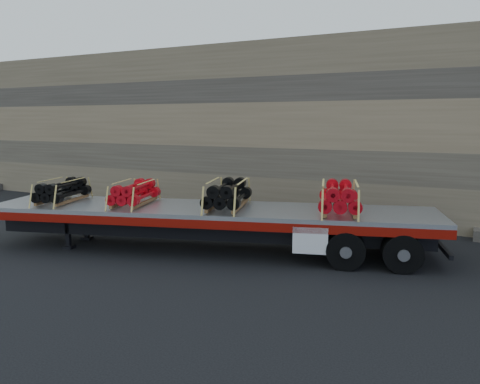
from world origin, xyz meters
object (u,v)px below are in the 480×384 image
object	(u,v)px
bundle_midrear	(228,195)
bundle_midfront	(134,193)
bundle_front	(62,191)
trailer	(209,229)
bundle_rear	(339,198)

from	to	relation	value
bundle_midrear	bundle_midfront	bearing A→B (deg)	180.00
bundle_front	bundle_midrear	size ratio (longest dim) A/B	0.88
trailer	bundle_rear	distance (m)	3.96
bundle_front	bundle_rear	bearing A→B (deg)	0.00
bundle_midfront	bundle_rear	xyz separation A→B (m)	(5.90, 1.73, 0.05)
bundle_front	bundle_midfront	distance (m)	2.42
bundle_midrear	bundle_rear	distance (m)	3.23
trailer	bundle_midfront	world-z (taller)	bundle_midfront
bundle_front	bundle_midrear	bearing A→B (deg)	0.00
bundle_midfront	bundle_rear	distance (m)	6.15
bundle_front	bundle_midfront	bearing A→B (deg)	0.00
bundle_rear	trailer	bearing A→B (deg)	180.00
bundle_front	bundle_midrear	distance (m)	5.34
trailer	bundle_front	world-z (taller)	bundle_front
bundle_front	bundle_rear	size ratio (longest dim) A/B	0.86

